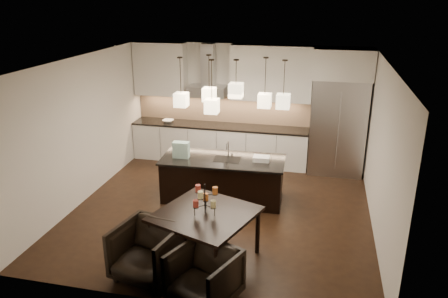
% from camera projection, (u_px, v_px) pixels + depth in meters
% --- Properties ---
extents(floor, '(5.50, 5.50, 0.02)m').
position_uv_depth(floor, '(222.00, 209.00, 8.35)').
color(floor, black).
rests_on(floor, ground).
extents(ceiling, '(5.50, 5.50, 0.02)m').
position_uv_depth(ceiling, '(221.00, 61.00, 7.39)').
color(ceiling, white).
rests_on(ceiling, wall_back).
extents(wall_back, '(5.50, 0.02, 2.80)m').
position_uv_depth(wall_back, '(248.00, 104.00, 10.40)').
color(wall_back, silver).
rests_on(wall_back, ground).
extents(wall_front, '(5.50, 0.02, 2.80)m').
position_uv_depth(wall_front, '(170.00, 210.00, 5.34)').
color(wall_front, silver).
rests_on(wall_front, ground).
extents(wall_left, '(0.02, 5.50, 2.80)m').
position_uv_depth(wall_left, '(83.00, 129.00, 8.45)').
color(wall_left, silver).
rests_on(wall_left, ground).
extents(wall_right, '(0.02, 5.50, 2.80)m').
position_uv_depth(wall_right, '(382.00, 151.00, 7.29)').
color(wall_right, silver).
rests_on(wall_right, ground).
extents(refrigerator, '(1.20, 0.72, 2.15)m').
position_uv_depth(refrigerator, '(338.00, 127.00, 9.72)').
color(refrigerator, '#B7B7BA').
rests_on(refrigerator, floor).
extents(fridge_panel, '(1.26, 0.72, 0.65)m').
position_uv_depth(fridge_panel, '(343.00, 64.00, 9.24)').
color(fridge_panel, silver).
rests_on(fridge_panel, refrigerator).
extents(lower_cabinets, '(4.21, 0.62, 0.88)m').
position_uv_depth(lower_cabinets, '(219.00, 144.00, 10.56)').
color(lower_cabinets, silver).
rests_on(lower_cabinets, floor).
extents(countertop, '(4.21, 0.66, 0.04)m').
position_uv_depth(countertop, '(219.00, 126.00, 10.40)').
color(countertop, black).
rests_on(countertop, lower_cabinets).
extents(backsplash, '(4.21, 0.02, 0.63)m').
position_uv_depth(backsplash, '(222.00, 109.00, 10.56)').
color(backsplash, '#D5AE8A').
rests_on(backsplash, countertop).
extents(upper_cab_left, '(1.25, 0.35, 1.25)m').
position_uv_depth(upper_cab_left, '(160.00, 69.00, 10.40)').
color(upper_cab_left, silver).
rests_on(upper_cab_left, wall_back).
extents(upper_cab_right, '(1.85, 0.35, 1.25)m').
position_uv_depth(upper_cab_right, '(271.00, 73.00, 9.85)').
color(upper_cab_right, silver).
rests_on(upper_cab_right, wall_back).
extents(hood_canopy, '(0.90, 0.52, 0.24)m').
position_uv_depth(hood_canopy, '(207.00, 91.00, 10.23)').
color(hood_canopy, '#B7B7BA').
rests_on(hood_canopy, wall_back).
extents(hood_chimney, '(0.30, 0.28, 0.96)m').
position_uv_depth(hood_chimney, '(208.00, 65.00, 10.13)').
color(hood_chimney, '#B7B7BA').
rests_on(hood_chimney, hood_canopy).
extents(fruit_bowl, '(0.27, 0.27, 0.06)m').
position_uv_depth(fruit_bowl, '(168.00, 121.00, 10.60)').
color(fruit_bowl, silver).
rests_on(fruit_bowl, countertop).
extents(island_body, '(2.36, 1.03, 0.82)m').
position_uv_depth(island_body, '(223.00, 180.00, 8.63)').
color(island_body, black).
rests_on(island_body, floor).
extents(island_top, '(2.44, 1.11, 0.04)m').
position_uv_depth(island_top, '(223.00, 160.00, 8.49)').
color(island_top, black).
rests_on(island_top, island_body).
extents(faucet, '(0.10, 0.23, 0.35)m').
position_uv_depth(faucet, '(228.00, 149.00, 8.49)').
color(faucet, silver).
rests_on(faucet, island_top).
extents(tote_bag, '(0.32, 0.18, 0.32)m').
position_uv_depth(tote_bag, '(181.00, 150.00, 8.50)').
color(tote_bag, '#276C55').
rests_on(tote_bag, island_top).
extents(food_container, '(0.33, 0.24, 0.09)m').
position_uv_depth(food_container, '(261.00, 159.00, 8.36)').
color(food_container, silver).
rests_on(food_container, island_top).
extents(dining_table, '(1.70, 1.70, 0.80)m').
position_uv_depth(dining_table, '(206.00, 236.00, 6.66)').
color(dining_table, black).
rests_on(dining_table, floor).
extents(candelabra, '(0.49, 0.49, 0.47)m').
position_uv_depth(candelabra, '(205.00, 199.00, 6.45)').
color(candelabra, black).
rests_on(candelabra, dining_table).
extents(candle_a, '(0.10, 0.10, 0.11)m').
position_uv_depth(candle_a, '(213.00, 204.00, 6.39)').
color(candle_a, '#D6C985').
rests_on(candle_a, candelabra).
extents(candle_b, '(0.10, 0.10, 0.11)m').
position_uv_depth(candle_b, '(206.00, 197.00, 6.60)').
color(candle_b, '#CC6927').
rests_on(candle_b, candelabra).
extents(candle_c, '(0.10, 0.10, 0.11)m').
position_uv_depth(candle_c, '(196.00, 204.00, 6.40)').
color(candle_c, '#AB372B').
rests_on(candle_c, candelabra).
extents(candle_d, '(0.10, 0.10, 0.11)m').
position_uv_depth(candle_d, '(215.00, 190.00, 6.42)').
color(candle_d, '#CC6927').
rests_on(candle_d, candelabra).
extents(candle_e, '(0.10, 0.10, 0.11)m').
position_uv_depth(candle_e, '(198.00, 188.00, 6.49)').
color(candle_e, '#AB372B').
rests_on(candle_e, candelabra).
extents(candle_f, '(0.10, 0.10, 0.11)m').
position_uv_depth(candle_f, '(200.00, 195.00, 6.28)').
color(candle_f, '#D6C985').
rests_on(candle_f, candelabra).
extents(armchair_left, '(1.03, 1.05, 0.81)m').
position_uv_depth(armchair_left, '(147.00, 251.00, 6.26)').
color(armchair_left, black).
rests_on(armchair_left, floor).
extents(armchair_right, '(1.06, 1.07, 0.75)m').
position_uv_depth(armchair_right, '(204.00, 276.00, 5.77)').
color(armchair_right, black).
rests_on(armchair_right, floor).
extents(pendant_a, '(0.24, 0.24, 0.26)m').
position_uv_depth(pendant_a, '(181.00, 100.00, 8.18)').
color(pendant_a, beige).
rests_on(pendant_a, ceiling).
extents(pendant_b, '(0.24, 0.24, 0.26)m').
position_uv_depth(pendant_b, '(209.00, 94.00, 8.48)').
color(pendant_b, beige).
rests_on(pendant_b, ceiling).
extents(pendant_c, '(0.24, 0.24, 0.26)m').
position_uv_depth(pendant_c, '(236.00, 90.00, 7.82)').
color(pendant_c, beige).
rests_on(pendant_c, ceiling).
extents(pendant_d, '(0.24, 0.24, 0.26)m').
position_uv_depth(pendant_d, '(265.00, 101.00, 8.17)').
color(pendant_d, beige).
rests_on(pendant_d, ceiling).
extents(pendant_e, '(0.24, 0.24, 0.26)m').
position_uv_depth(pendant_e, '(283.00, 101.00, 7.84)').
color(pendant_e, beige).
rests_on(pendant_e, ceiling).
extents(pendant_f, '(0.24, 0.24, 0.26)m').
position_uv_depth(pendant_f, '(212.00, 106.00, 7.93)').
color(pendant_f, beige).
rests_on(pendant_f, ceiling).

